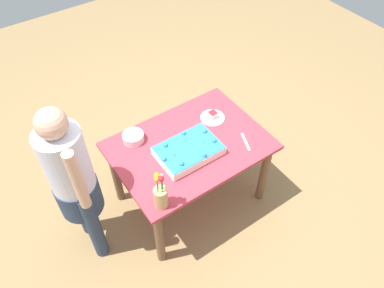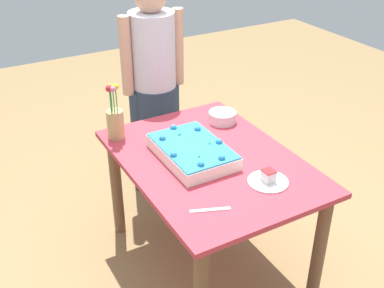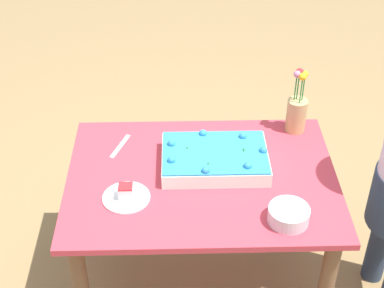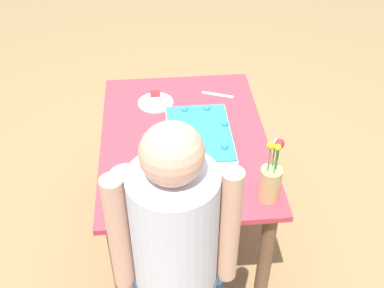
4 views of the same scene
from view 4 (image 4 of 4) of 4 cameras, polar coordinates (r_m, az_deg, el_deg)
ground_plane at (r=3.04m, az=-0.82°, el=-9.92°), size 8.00×8.00×0.00m
dining_table at (r=2.62m, az=-0.94°, el=-1.31°), size 1.21×0.87×0.73m
sheet_cake at (r=2.47m, az=0.88°, el=0.76°), size 0.48×0.33×0.10m
serving_plate_with_slice at (r=2.79m, az=-4.34°, el=5.14°), size 0.20×0.20×0.07m
cake_knife at (r=2.86m, az=3.06°, el=5.86°), size 0.09×0.18×0.00m
flower_vase at (r=2.16m, az=9.29°, el=-4.22°), size 0.10×0.10×0.33m
fruit_bowl at (r=2.26m, az=-7.76°, el=-4.31°), size 0.17×0.17×0.07m
person_standing at (r=1.81m, az=-1.95°, el=-14.17°), size 0.31×0.45×1.49m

